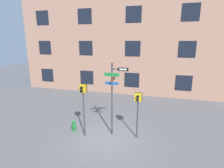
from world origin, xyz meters
name	(u,v)px	position (x,y,z in m)	size (l,w,h in m)	color
ground_plane	(107,139)	(0.00, 0.00, 0.00)	(60.00, 60.00, 0.00)	#515154
building_facade	(134,32)	(0.00, 8.82, 6.10)	(24.00, 0.64, 12.21)	#936B56
street_sign_pole	(113,93)	(0.19, 0.64, 2.51)	(1.30, 0.94, 4.16)	#2D2D33
pedestrian_signal_left	(83,96)	(-1.34, 0.05, 2.37)	(0.37, 0.40, 3.03)	#2D2D33
pedestrian_signal_right	(138,103)	(1.57, 0.65, 2.08)	(0.41, 0.40, 2.61)	#2D2D33
fire_hydrant	(74,126)	(-2.19, 0.38, 0.33)	(0.38, 0.22, 0.68)	#196028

